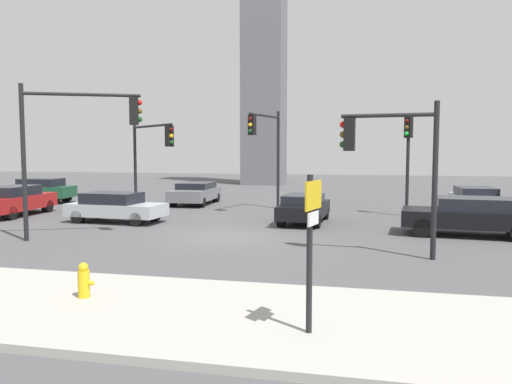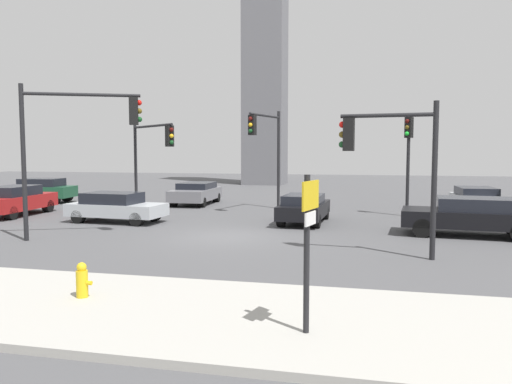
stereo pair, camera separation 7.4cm
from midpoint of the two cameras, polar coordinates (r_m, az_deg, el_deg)
ground_plane at (r=18.58m, az=-3.37°, el=-5.14°), size 101.79×101.79×0.00m
sidewalk_corner at (r=10.58m, az=-17.14°, el=-12.51°), size 36.64×4.44×0.15m
direction_sign at (r=8.23m, az=6.24°, el=-5.13°), size 0.21×0.71×2.64m
traffic_light_0 at (r=18.93m, az=-19.67°, el=6.69°), size 3.84×1.83×5.52m
traffic_light_1 at (r=25.71m, az=-11.74°, el=5.08°), size 3.35×2.80×4.63m
traffic_light_2 at (r=15.27m, az=15.08°, el=4.59°), size 2.85×0.49×4.62m
traffic_light_3 at (r=26.22m, az=1.28°, el=6.00°), size 1.06×3.37×5.38m
traffic_light_4 at (r=25.29m, az=17.17°, el=4.95°), size 0.44×0.49×4.82m
fire_hydrant at (r=11.02m, az=-19.15°, el=-9.59°), size 0.34×0.24×0.73m
car_0 at (r=22.09m, az=5.64°, el=-1.80°), size 1.98×4.20×1.28m
car_1 at (r=27.20m, az=-25.82°, el=-0.83°), size 2.13×4.57×1.48m
car_2 at (r=30.02m, az=-6.83°, el=-0.07°), size 2.20×4.60×1.30m
car_4 at (r=27.41m, az=24.06°, el=-0.85°), size 2.06×4.27×1.36m
car_5 at (r=23.10m, az=-15.75°, el=-1.63°), size 4.40×2.14×1.33m
car_6 at (r=20.27m, az=23.48°, el=-2.48°), size 4.96×2.56×1.45m
car_7 at (r=33.52m, az=-23.53°, el=0.24°), size 4.36×2.33×1.50m
skyline_tower at (r=49.35m, az=1.11°, el=16.20°), size 3.85×3.85×26.05m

